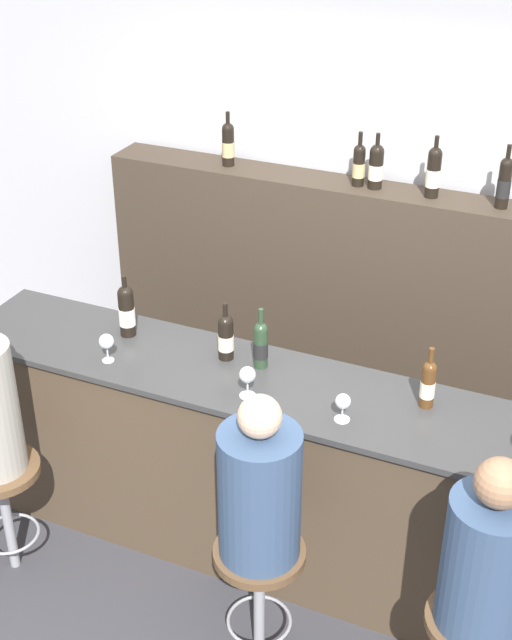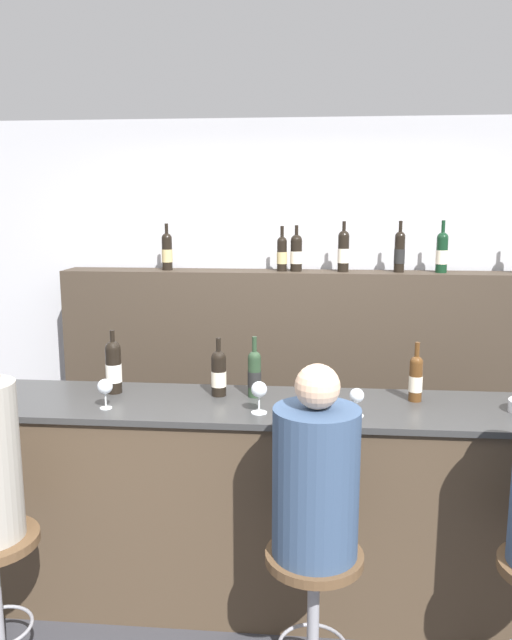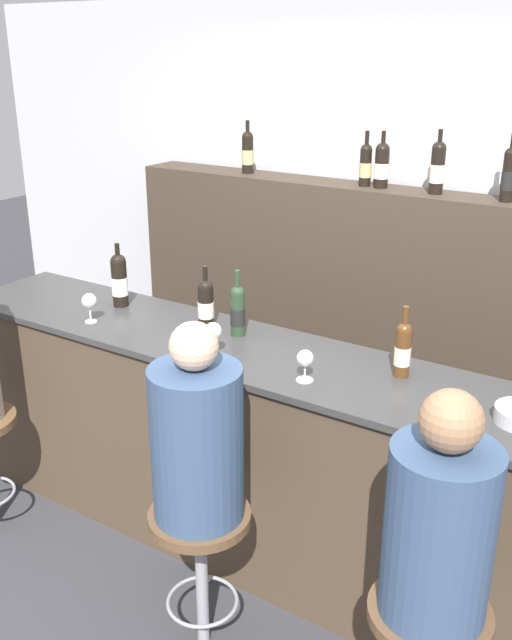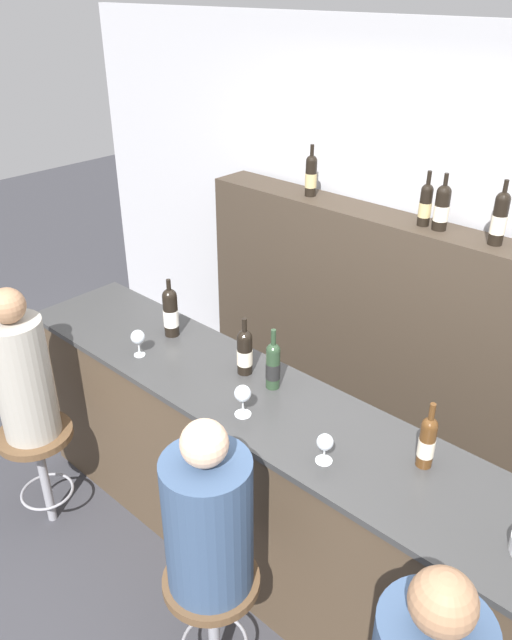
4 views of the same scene
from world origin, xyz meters
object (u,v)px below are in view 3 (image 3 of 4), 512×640
at_px(wine_bottle_counter_0, 119,280).
at_px(wine_bottle_backbar_1, 366,164).
at_px(wine_bottle_backbar_0, 248,152).
at_px(wine_glass_0, 89,302).
at_px(bar_stool_middle, 200,541).
at_px(guest_seated_middle, 197,437).
at_px(wine_bottle_counter_3, 403,349).
at_px(guest_seated_right, 440,523).
at_px(wine_bottle_backbar_3, 438,167).
at_px(wine_bottle_backbar_2, 382,165).
at_px(wine_glass_2, 305,360).
at_px(wine_bottle_counter_1, 206,303).
at_px(wine_bottle_counter_2, 238,310).
at_px(wine_bottle_backbar_4, 509,174).
at_px(wine_glass_1, 213,332).

xyz_separation_m(wine_bottle_counter_0, wine_bottle_backbar_1, (0.81, 1.15, 0.50)).
relative_size(wine_bottle_backbar_0, wine_glass_0, 2.17).
relative_size(bar_stool_middle, guest_seated_middle, 0.82).
xyz_separation_m(wine_bottle_counter_3, guest_seated_middle, (-0.49, -0.72, -0.21)).
bearing_deg(guest_seated_right, wine_bottle_backbar_1, 121.64).
height_order(wine_bottle_backbar_1, wine_glass_0, wine_bottle_backbar_1).
distance_m(wine_bottle_backbar_0, guest_seated_right, 2.79).
relative_size(wine_bottle_backbar_0, wine_bottle_backbar_3, 0.95).
bearing_deg(wine_bottle_backbar_2, wine_bottle_backbar_0, -180.00).
relative_size(wine_bottle_counter_3, wine_glass_2, 2.26).
relative_size(wine_bottle_counter_3, wine_glass_0, 2.05).
bearing_deg(wine_bottle_counter_0, wine_bottle_counter_1, -0.00).
height_order(wine_bottle_backbar_3, wine_glass_0, wine_bottle_backbar_3).
height_order(wine_bottle_counter_2, wine_glass_0, wine_bottle_counter_2).
height_order(wine_bottle_counter_2, guest_seated_right, guest_seated_right).
relative_size(wine_bottle_backbar_4, guest_seated_right, 0.44).
xyz_separation_m(wine_bottle_counter_1, wine_bottle_backbar_0, (-0.52, 1.15, 0.53)).
relative_size(wine_bottle_backbar_2, wine_glass_1, 2.01).
bearing_deg(wine_bottle_backbar_4, wine_glass_1, -119.97).
bearing_deg(bar_stool_middle, wine_bottle_backbar_3, 84.62).
xyz_separation_m(wine_bottle_backbar_4, wine_glass_1, (-0.81, -1.40, -0.55)).
bearing_deg(wine_glass_1, wine_bottle_backbar_3, 72.52).
bearing_deg(wine_bottle_backbar_0, wine_glass_2, -49.37).
bearing_deg(guest_seated_middle, wine_bottle_backbar_4, 73.82).
xyz_separation_m(wine_bottle_backbar_2, wine_glass_2, (0.32, -1.40, -0.55)).
bearing_deg(wine_bottle_backbar_2, wine_bottle_counter_0, -128.26).
relative_size(wine_bottle_counter_1, wine_glass_2, 2.28).
relative_size(wine_bottle_counter_3, wine_bottle_backbar_4, 0.89).
bearing_deg(wine_glass_2, guest_seated_right, -32.63).
bearing_deg(wine_bottle_counter_3, wine_bottle_counter_2, 180.00).
height_order(wine_glass_1, guest_seated_right, guest_seated_right).
distance_m(wine_bottle_counter_1, wine_glass_0, 0.57).
bearing_deg(wine_bottle_counter_1, guest_seated_middle, -55.72).
relative_size(wine_bottle_counter_1, bar_stool_middle, 0.47).
bearing_deg(wine_glass_2, wine_bottle_counter_0, 168.33).
distance_m(wine_bottle_backbar_1, wine_glass_0, 1.69).
distance_m(wine_bottle_counter_0, wine_bottle_backbar_1, 1.49).
distance_m(wine_bottle_counter_0, wine_bottle_backbar_0, 1.26).
distance_m(wine_bottle_backbar_3, guest_seated_right, 2.15).
relative_size(wine_bottle_counter_3, wine_glass_1, 1.95).
bearing_deg(wine_bottle_counter_1, wine_bottle_backbar_4, 47.92).
distance_m(wine_bottle_counter_3, wine_bottle_backbar_2, 1.41).
distance_m(wine_bottle_backbar_1, bar_stool_middle, 2.23).
xyz_separation_m(wine_glass_1, guest_seated_middle, (0.26, -0.47, -0.20)).
relative_size(wine_bottle_counter_0, bar_stool_middle, 0.52).
relative_size(wine_bottle_backbar_2, wine_glass_0, 2.11).
height_order(wine_glass_2, guest_seated_right, guest_seated_right).
xyz_separation_m(wine_bottle_backbar_3, guest_seated_middle, (-0.18, -1.87, -0.75)).
xyz_separation_m(wine_bottle_backbar_1, bar_stool_middle, (0.23, -1.87, -1.19)).
bearing_deg(wine_bottle_counter_3, wine_bottle_backbar_1, 122.27).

